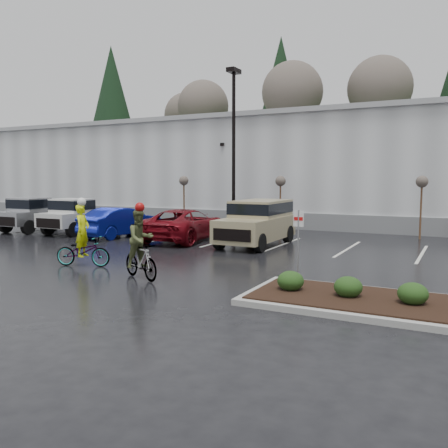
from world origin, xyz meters
The scene contains 20 objects.
ground centered at (0.00, 0.00, 0.00)m, with size 120.00×120.00×0.00m, color black.
warehouse centered at (0.00, 21.99, 3.65)m, with size 60.50×15.50×7.20m.
wooded_ridge centered at (0.00, 45.00, 3.00)m, with size 80.00×25.00×6.00m, color #1C3917.
lamppost centered at (-4.00, 12.00, 5.69)m, with size 0.50×1.00×9.22m.
sapling_west centered at (-8.00, 13.00, 2.73)m, with size 0.60×0.60×3.20m.
sapling_mid centered at (-1.50, 13.00, 2.73)m, with size 0.60×0.60×3.20m.
sapling_east centered at (6.00, 13.00, 2.73)m, with size 0.60×0.60×3.20m.
curb_island centered at (7.00, -1.00, 0.07)m, with size 8.00×3.00×0.15m, color gray.
mulch_bed centered at (7.00, -1.00, 0.17)m, with size 7.60×2.60×0.04m, color black.
shrub_a centered at (4.00, -1.00, 0.41)m, with size 0.70×0.70×0.52m, color #1C3813.
shrub_b centered at (5.50, -1.00, 0.41)m, with size 0.70×0.70×0.52m, color #1C3813.
shrub_c centered at (7.00, -1.00, 0.41)m, with size 0.70×0.70×0.52m, color #1C3813.
fire_lane_sign centered at (3.80, 0.20, 1.41)m, with size 0.30×0.05×2.20m.
pickup_silver centered at (-14.13, 7.12, 0.98)m, with size 2.10×5.20×1.96m, color #96979D, non-canonical shape.
pickup_white centered at (-11.16, 7.42, 0.98)m, with size 2.10×5.20×1.96m, color beige, non-canonical shape.
car_blue centered at (-8.10, 6.93, 0.77)m, with size 1.64×4.70×1.55m, color navy.
car_red centered at (-4.34, 7.19, 0.78)m, with size 2.59×5.62×1.56m, color maroon.
suv_tan centered at (-0.52, 7.21, 1.03)m, with size 2.20×5.10×2.06m, color tan, non-canonical shape.
cyclist_hivis centered at (-3.90, -0.28, 0.74)m, with size 2.11×1.24×2.42m.
cyclist_olive centered at (-0.81, -1.06, 0.86)m, with size 1.88×1.22×2.36m.
Camera 1 is at (8.01, -12.67, 3.13)m, focal length 38.00 mm.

